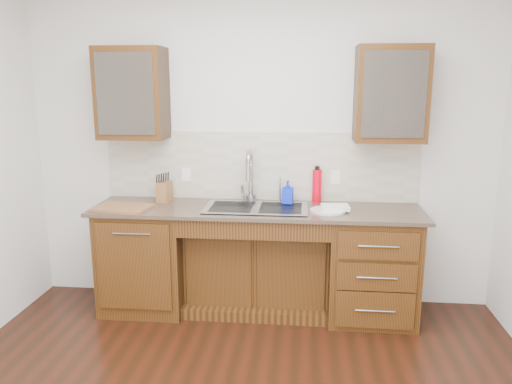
# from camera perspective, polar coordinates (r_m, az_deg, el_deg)

# --- Properties ---
(wall_back) EXTENTS (4.00, 0.10, 2.70)m
(wall_back) POSITION_cam_1_polar(r_m,az_deg,el_deg) (4.36, 0.53, 4.99)
(wall_back) COLOR silver
(wall_back) RESTS_ON ground
(base_cabinet_left) EXTENTS (0.70, 0.62, 0.88)m
(base_cabinet_left) POSITION_cam_1_polar(r_m,az_deg,el_deg) (4.43, -12.38, -7.35)
(base_cabinet_left) COLOR #593014
(base_cabinet_left) RESTS_ON ground
(base_cabinet_center) EXTENTS (1.20, 0.44, 0.70)m
(base_cabinet_center) POSITION_cam_1_polar(r_m,az_deg,el_deg) (4.35, 0.17, -8.66)
(base_cabinet_center) COLOR #593014
(base_cabinet_center) RESTS_ON ground
(base_cabinet_right) EXTENTS (0.70, 0.62, 0.88)m
(base_cabinet_right) POSITION_cam_1_polar(r_m,az_deg,el_deg) (4.26, 13.03, -8.21)
(base_cabinet_right) COLOR #593014
(base_cabinet_right) RESTS_ON ground
(countertop) EXTENTS (2.70, 0.65, 0.03)m
(countertop) POSITION_cam_1_polar(r_m,az_deg,el_deg) (4.09, 0.04, -2.05)
(countertop) COLOR #84705B
(countertop) RESTS_ON base_cabinet_left
(backsplash) EXTENTS (2.70, 0.02, 0.59)m
(backsplash) POSITION_cam_1_polar(r_m,az_deg,el_deg) (4.33, 0.45, 2.98)
(backsplash) COLOR beige
(backsplash) RESTS_ON wall_back
(sink) EXTENTS (0.84, 0.46, 0.19)m
(sink) POSITION_cam_1_polar(r_m,az_deg,el_deg) (4.09, 0.01, -3.05)
(sink) COLOR #9E9EA5
(sink) RESTS_ON countertop
(faucet) EXTENTS (0.04, 0.04, 0.40)m
(faucet) POSITION_cam_1_polar(r_m,az_deg,el_deg) (4.25, -0.61, 1.51)
(faucet) COLOR #999993
(faucet) RESTS_ON countertop
(filter_tap) EXTENTS (0.02, 0.02, 0.24)m
(filter_tap) POSITION_cam_1_polar(r_m,az_deg,el_deg) (4.26, 2.75, 0.41)
(filter_tap) COLOR #999993
(filter_tap) RESTS_ON countertop
(upper_cabinet_left) EXTENTS (0.55, 0.34, 0.75)m
(upper_cabinet_left) POSITION_cam_1_polar(r_m,az_deg,el_deg) (4.34, -13.95, 10.87)
(upper_cabinet_left) COLOR #593014
(upper_cabinet_left) RESTS_ON wall_back
(upper_cabinet_right) EXTENTS (0.55, 0.34, 0.75)m
(upper_cabinet_right) POSITION_cam_1_polar(r_m,az_deg,el_deg) (4.14, 15.14, 10.75)
(upper_cabinet_right) COLOR #593014
(upper_cabinet_right) RESTS_ON wall_back
(outlet_left) EXTENTS (0.08, 0.01, 0.12)m
(outlet_left) POSITION_cam_1_polar(r_m,az_deg,el_deg) (4.44, -7.96, 1.98)
(outlet_left) COLOR white
(outlet_left) RESTS_ON backsplash
(outlet_right) EXTENTS (0.08, 0.01, 0.12)m
(outlet_right) POSITION_cam_1_polar(r_m,az_deg,el_deg) (4.32, 9.06, 1.65)
(outlet_right) COLOR white
(outlet_right) RESTS_ON backsplash
(soap_bottle) EXTENTS (0.10, 0.10, 0.20)m
(soap_bottle) POSITION_cam_1_polar(r_m,az_deg,el_deg) (4.21, 3.64, -0.02)
(soap_bottle) COLOR #0B28D8
(soap_bottle) RESTS_ON countertop
(water_bottle) EXTENTS (0.08, 0.08, 0.28)m
(water_bottle) POSITION_cam_1_polar(r_m,az_deg,el_deg) (4.28, 6.96, 0.69)
(water_bottle) COLOR #EA0014
(water_bottle) RESTS_ON countertop
(plate) EXTENTS (0.33, 0.33, 0.02)m
(plate) POSITION_cam_1_polar(r_m,az_deg,el_deg) (4.01, 8.22, -2.11)
(plate) COLOR silver
(plate) RESTS_ON countertop
(dish_towel) EXTENTS (0.23, 0.17, 0.03)m
(dish_towel) POSITION_cam_1_polar(r_m,az_deg,el_deg) (4.02, 9.04, -1.74)
(dish_towel) COLOR silver
(dish_towel) RESTS_ON plate
(knife_block) EXTENTS (0.11, 0.16, 0.17)m
(knife_block) POSITION_cam_1_polar(r_m,az_deg,el_deg) (4.36, -10.43, 0.04)
(knife_block) COLOR brown
(knife_block) RESTS_ON countertop
(cutting_board) EXTENTS (0.48, 0.37, 0.02)m
(cutting_board) POSITION_cam_1_polar(r_m,az_deg,el_deg) (4.20, -14.98, -1.74)
(cutting_board) COLOR #A36134
(cutting_board) RESTS_ON countertop
(cup_left_a) EXTENTS (0.16, 0.16, 0.10)m
(cup_left_a) POSITION_cam_1_polar(r_m,az_deg,el_deg) (4.38, -15.51, 10.16)
(cup_left_a) COLOR white
(cup_left_a) RESTS_ON upper_cabinet_left
(cup_left_b) EXTENTS (0.12, 0.12, 0.09)m
(cup_left_b) POSITION_cam_1_polar(r_m,az_deg,el_deg) (4.31, -12.70, 10.18)
(cup_left_b) COLOR silver
(cup_left_b) RESTS_ON upper_cabinet_left
(cup_right_a) EXTENTS (0.14, 0.14, 0.11)m
(cup_right_a) POSITION_cam_1_polar(r_m,az_deg,el_deg) (4.12, 12.99, 10.20)
(cup_right_a) COLOR white
(cup_right_a) RESTS_ON upper_cabinet_right
(cup_right_b) EXTENTS (0.12, 0.12, 0.08)m
(cup_right_b) POSITION_cam_1_polar(r_m,az_deg,el_deg) (4.16, 16.25, 9.89)
(cup_right_b) COLOR white
(cup_right_b) RESTS_ON upper_cabinet_right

